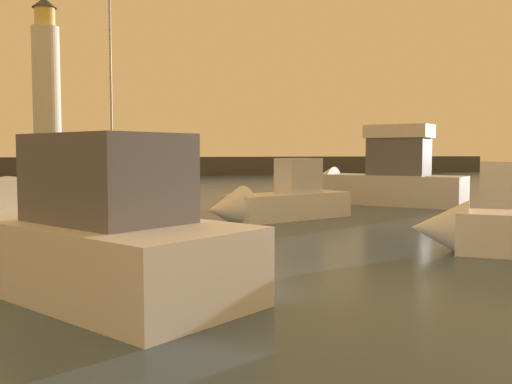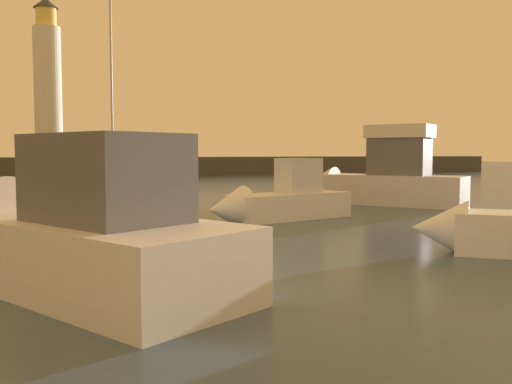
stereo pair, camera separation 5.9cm
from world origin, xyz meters
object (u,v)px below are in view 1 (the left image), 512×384
at_px(motorboat_4, 378,178).
at_px(sailboat_moored, 125,188).
at_px(motorboat_6, 275,202).
at_px(lighthouse, 46,82).
at_px(motorboat_0, 48,234).
at_px(mooring_buoy, 283,195).

distance_m(motorboat_4, sailboat_moored, 13.38).
distance_m(motorboat_6, sailboat_moored, 11.69).
distance_m(lighthouse, sailboat_moored, 34.41).
xyz_separation_m(motorboat_0, sailboat_moored, (3.78, 18.88, -0.27)).
xyz_separation_m(motorboat_6, mooring_buoy, (2.40, 5.02, -0.17)).
distance_m(motorboat_4, motorboat_6, 8.70).
bearing_deg(sailboat_moored, motorboat_6, -67.85).
relative_size(lighthouse, mooring_buoy, 15.26).
distance_m(lighthouse, motorboat_0, 52.54).
height_order(lighthouse, motorboat_0, lighthouse).
bearing_deg(motorboat_6, sailboat_moored, 112.15).
bearing_deg(motorboat_4, sailboat_moored, 152.00).
relative_size(motorboat_0, sailboat_moored, 0.81).
xyz_separation_m(motorboat_0, mooring_buoy, (10.60, 13.07, -0.40)).
height_order(motorboat_4, mooring_buoy, motorboat_4).
relative_size(motorboat_6, mooring_buoy, 6.00).
bearing_deg(motorboat_0, motorboat_4, 38.97).
height_order(motorboat_0, motorboat_4, motorboat_4).
relative_size(motorboat_0, motorboat_4, 1.13).
bearing_deg(mooring_buoy, lighthouse, 105.71).
bearing_deg(motorboat_4, lighthouse, 112.06).
distance_m(lighthouse, motorboat_6, 45.47).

